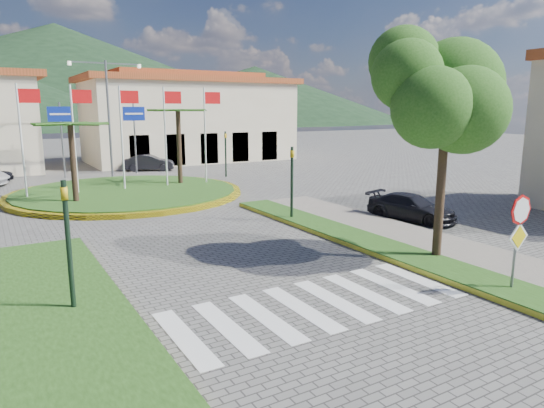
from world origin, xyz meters
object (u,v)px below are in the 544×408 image
car_dark_b (149,163)px  stop_sign (519,228)px  deciduous_tree (447,95)px  roundabout_island (127,192)px  car_side_right (411,207)px

car_dark_b → stop_sign: bearing=-156.6°
deciduous_tree → stop_sign: bearing=-101.2°
stop_sign → roundabout_island: bearing=103.7°
stop_sign → car_side_right: stop_sign is taller
stop_sign → car_dark_b: stop_sign is taller
roundabout_island → car_dark_b: roundabout_island is taller
car_dark_b → roundabout_island: bearing=179.3°
stop_sign → car_dark_b: (-0.61, 30.15, -1.16)m
roundabout_island → car_side_right: roundabout_island is taller
roundabout_island → deciduous_tree: size_ratio=1.87×
deciduous_tree → car_side_right: deciduous_tree is taller
roundabout_island → car_side_right: bearing=-54.2°
deciduous_tree → car_dark_b: size_ratio=1.79×
roundabout_island → car_side_right: size_ratio=3.24×
stop_sign → car_dark_b: size_ratio=0.70×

